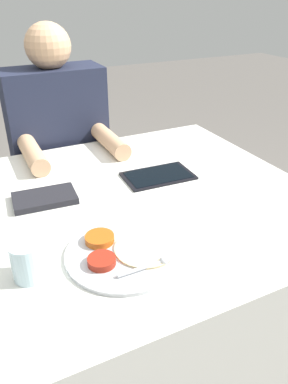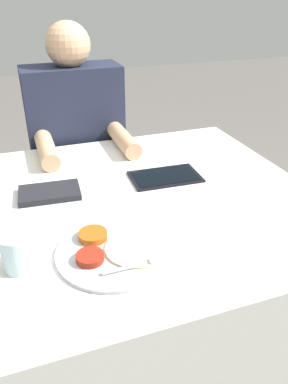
% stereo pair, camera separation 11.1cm
% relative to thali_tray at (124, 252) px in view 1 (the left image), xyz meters
% --- Properties ---
extents(ground_plane, '(12.00, 12.00, 0.00)m').
position_rel_thali_tray_xyz_m(ground_plane, '(0.11, 0.25, -0.78)').
color(ground_plane, '#605B56').
extents(dining_table, '(1.21, 1.04, 0.77)m').
position_rel_thali_tray_xyz_m(dining_table, '(0.11, 0.25, -0.39)').
color(dining_table, silver).
rests_on(dining_table, ground_plane).
extents(thali_tray, '(0.30, 0.30, 0.03)m').
position_rel_thali_tray_xyz_m(thali_tray, '(0.00, 0.00, 0.00)').
color(thali_tray, '#B7BABF').
rests_on(thali_tray, dining_table).
extents(red_notebook, '(0.20, 0.13, 0.02)m').
position_rel_thali_tray_xyz_m(red_notebook, '(-0.12, 0.36, 0.00)').
color(red_notebook, silver).
rests_on(red_notebook, dining_table).
extents(tablet_device, '(0.25, 0.16, 0.01)m').
position_rel_thali_tray_xyz_m(tablet_device, '(0.28, 0.35, -0.00)').
color(tablet_device, black).
rests_on(tablet_device, dining_table).
extents(person_diner, '(0.42, 0.49, 1.25)m').
position_rel_thali_tray_xyz_m(person_diner, '(0.07, 0.89, -0.20)').
color(person_diner, black).
rests_on(person_diner, ground_plane).
extents(drinking_glass, '(0.08, 0.08, 0.09)m').
position_rel_thali_tray_xyz_m(drinking_glass, '(-0.23, 0.02, 0.04)').
color(drinking_glass, silver).
rests_on(drinking_glass, dining_table).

